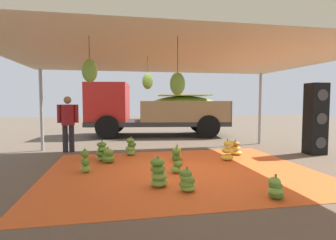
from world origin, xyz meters
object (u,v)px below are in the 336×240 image
at_px(banana_bunch_4, 102,152).
at_px(banana_bunch_6, 131,147).
at_px(banana_bunch_0, 177,162).
at_px(banana_bunch_2, 236,149).
at_px(banana_bunch_1, 177,154).
at_px(banana_bunch_5, 108,156).
at_px(worker_0, 68,120).
at_px(banana_bunch_9, 276,189).
at_px(banana_bunch_10, 187,181).
at_px(banana_bunch_7, 228,151).
at_px(cargo_truck_main, 153,109).
at_px(speaker_stack, 316,119).
at_px(banana_bunch_8, 158,173).
at_px(banana_bunch_3, 85,162).

relative_size(banana_bunch_4, banana_bunch_6, 1.00).
distance_m(banana_bunch_0, banana_bunch_2, 2.73).
distance_m(banana_bunch_1, banana_bunch_2, 1.98).
relative_size(banana_bunch_5, worker_0, 0.25).
bearing_deg(worker_0, banana_bunch_9, -51.01).
relative_size(banana_bunch_6, banana_bunch_10, 1.27).
relative_size(banana_bunch_1, banana_bunch_9, 1.07).
distance_m(banana_bunch_2, banana_bunch_5, 3.70).
bearing_deg(banana_bunch_0, banana_bunch_7, 31.02).
bearing_deg(banana_bunch_7, banana_bunch_9, -97.83).
xyz_separation_m(banana_bunch_10, worker_0, (-2.69, 4.31, 0.83)).
xyz_separation_m(banana_bunch_2, banana_bunch_4, (-3.84, -0.10, 0.05)).
xyz_separation_m(banana_bunch_7, banana_bunch_10, (-1.70, -2.20, -0.07)).
distance_m(banana_bunch_0, banana_bunch_10, 1.24).
relative_size(banana_bunch_1, banana_bunch_6, 0.80).
xyz_separation_m(banana_bunch_9, banana_bunch_10, (-1.31, 0.64, 0.01)).
bearing_deg(banana_bunch_2, cargo_truck_main, 109.68).
bearing_deg(speaker_stack, banana_bunch_9, -136.01).
height_order(banana_bunch_6, speaker_stack, speaker_stack).
bearing_deg(banana_bunch_7, banana_bunch_2, 51.51).
xyz_separation_m(banana_bunch_1, banana_bunch_9, (0.96, -3.01, -0.01)).
relative_size(banana_bunch_0, worker_0, 0.33).
xyz_separation_m(banana_bunch_4, banana_bunch_6, (0.78, 0.59, 0.01)).
xyz_separation_m(banana_bunch_2, banana_bunch_10, (-2.25, -2.90, 0.00)).
distance_m(banana_bunch_2, banana_bunch_4, 3.84).
bearing_deg(banana_bunch_8, banana_bunch_5, 114.50).
relative_size(cargo_truck_main, worker_0, 3.77).
distance_m(banana_bunch_10, cargo_truck_main, 8.00).
relative_size(banana_bunch_9, banana_bunch_10, 0.95).
bearing_deg(banana_bunch_2, banana_bunch_5, -173.55).
xyz_separation_m(banana_bunch_5, banana_bunch_10, (1.42, -2.48, 0.01)).
distance_m(banana_bunch_3, banana_bunch_6, 2.08).
bearing_deg(banana_bunch_10, banana_bunch_6, 103.35).
xyz_separation_m(banana_bunch_7, speaker_stack, (2.96, 0.39, 0.81)).
distance_m(banana_bunch_2, banana_bunch_3, 4.34).
height_order(banana_bunch_3, banana_bunch_10, banana_bunch_3).
bearing_deg(banana_bunch_7, cargo_truck_main, 102.26).
distance_m(banana_bunch_7, banana_bunch_9, 2.87).
xyz_separation_m(banana_bunch_2, speaker_stack, (2.40, -0.30, 0.87)).
relative_size(banana_bunch_6, worker_0, 0.32).
height_order(banana_bunch_4, banana_bunch_10, banana_bunch_4).
height_order(banana_bunch_4, banana_bunch_5, banana_bunch_4).
distance_m(banana_bunch_1, banana_bunch_7, 1.36).
height_order(banana_bunch_3, banana_bunch_8, banana_bunch_8).
relative_size(banana_bunch_3, speaker_stack, 0.25).
bearing_deg(cargo_truck_main, banana_bunch_2, -70.32).
xyz_separation_m(banana_bunch_4, cargo_truck_main, (2.05, 5.12, 0.98)).
distance_m(banana_bunch_6, banana_bunch_8, 3.06).
bearing_deg(cargo_truck_main, banana_bunch_6, -105.59).
xyz_separation_m(banana_bunch_4, banana_bunch_9, (2.90, -3.43, -0.06)).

